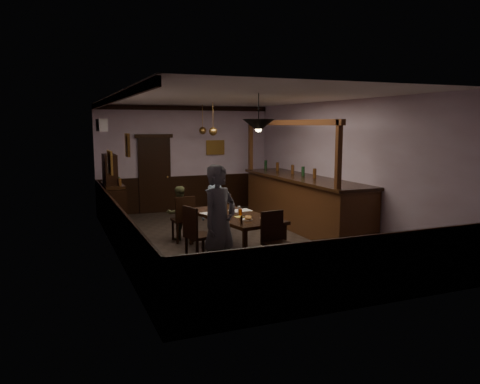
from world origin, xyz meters
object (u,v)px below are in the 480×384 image
chair_side (196,232)px  person_standing (219,223)px  chair_near (276,238)px  person_seated_left (179,213)px  person_seated_right (215,209)px  coffee_cup (263,215)px  chair_far_right (221,213)px  dining_table (234,218)px  sideboard (112,197)px  chair_far_left (184,217)px  bar_counter (303,201)px  soda_can (240,212)px  pendant_brass_mid (213,131)px  pendant_iron (259,126)px  pendant_brass_far (203,131)px

chair_side → person_standing: (0.07, -1.05, 0.36)m
chair_near → person_seated_left: (-0.97, 2.74, 0.03)m
person_seated_right → person_seated_left: bearing=-17.5°
chair_side → person_seated_right: bearing=-43.7°
person_seated_left → coffee_cup: 2.22m
chair_far_right → chair_near: size_ratio=0.94×
chair_far_right → person_seated_left: 0.93m
chair_far_right → coffee_cup: size_ratio=11.89×
chair_near → chair_side: size_ratio=0.98×
coffee_cup → person_seated_right: bearing=85.8°
dining_table → sideboard: sideboard is taller
sideboard → chair_far_left: bearing=-63.3°
chair_side → chair_near: bearing=-145.2°
bar_counter → chair_far_left: bearing=-174.4°
sideboard → soda_can: bearing=-61.8°
chair_far_left → chair_far_right: chair_far_left is taller
sideboard → pendant_brass_mid: 2.96m
chair_far_left → person_seated_left: size_ratio=0.85×
person_standing → pendant_iron: 1.90m
chair_near → coffee_cup: (0.15, 0.83, 0.25)m
soda_can → bar_counter: (2.27, 1.58, -0.16)m
bar_counter → person_seated_right: bearing=176.3°
dining_table → chair_far_right: (0.20, 1.33, -0.16)m
dining_table → coffee_cup: size_ratio=29.31×
chair_side → pendant_brass_mid: size_ratio=1.27×
chair_far_right → pendant_brass_mid: bearing=-103.7°
chair_far_right → person_seated_left: size_ratio=0.82×
dining_table → pendant_iron: pendant_iron is taller
sideboard → pendant_brass_mid: bearing=-21.9°
coffee_cup → soda_can: (-0.31, 0.35, 0.01)m
person_seated_right → soda_can: 1.74m
pendant_iron → sideboard: bearing=115.1°
coffee_cup → pendant_iron: (-0.24, -0.32, 1.65)m
chair_side → pendant_iron: bearing=-127.8°
coffee_cup → sideboard: bearing=109.1°
dining_table → person_standing: (-0.81, -1.42, 0.24)m
coffee_cup → pendant_brass_mid: size_ratio=0.10×
soda_can → bar_counter: 2.77m
person_seated_left → person_standing: bearing=75.4°
chair_side → pendant_brass_mid: 3.66m
pendant_iron → pendant_brass_far: (0.51, 4.81, -0.15)m
chair_near → pendant_brass_far: bearing=78.9°
person_seated_right → pendant_brass_mid: bearing=-135.1°
chair_side → soda_can: 1.02m
pendant_brass_far → coffee_cup: bearing=-93.4°
pendant_iron → chair_far_left: bearing=113.0°
chair_far_left → soda_can: size_ratio=8.21×
person_standing → bar_counter: (3.15, 2.88, -0.28)m
dining_table → chair_near: 1.32m
chair_side → person_standing: size_ratio=0.56×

